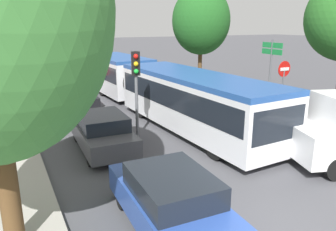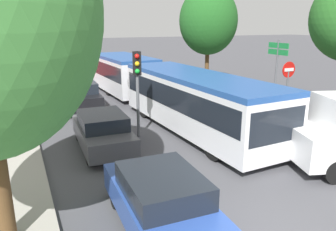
# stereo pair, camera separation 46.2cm
# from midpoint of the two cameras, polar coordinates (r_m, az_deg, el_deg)

# --- Properties ---
(ground_plane) EXTENTS (200.00, 200.00, 0.00)m
(ground_plane) POSITION_cam_midpoint_polar(r_m,az_deg,el_deg) (7.98, 16.65, -18.55)
(ground_plane) COLOR #47474C
(articulated_bus) EXTENTS (3.16, 16.45, 2.43)m
(articulated_bus) POSITION_cam_midpoint_polar(r_m,az_deg,el_deg) (16.65, -3.18, 5.31)
(articulated_bus) COLOR silver
(articulated_bus) RESTS_ON ground
(city_bus_rear) EXTENTS (3.16, 11.45, 2.44)m
(city_bus_rear) POSITION_cam_midpoint_polar(r_m,az_deg,el_deg) (32.11, -22.12, 9.25)
(city_bus_rear) COLOR red
(city_bus_rear) RESTS_ON ground
(queued_car_blue) EXTENTS (1.84, 4.01, 1.37)m
(queued_car_blue) POSITION_cam_midpoint_polar(r_m,az_deg,el_deg) (7.33, -1.39, -14.71)
(queued_car_blue) COLOR #284799
(queued_car_blue) RESTS_ON ground
(queued_car_graphite) EXTENTS (1.81, 3.95, 1.35)m
(queued_car_graphite) POSITION_cam_midpoint_polar(r_m,az_deg,el_deg) (11.96, -12.46, -2.79)
(queued_car_graphite) COLOR #47474C
(queued_car_graphite) RESTS_ON ground
(queued_car_black) EXTENTS (1.95, 4.26, 1.46)m
(queued_car_black) POSITION_cam_midpoint_polar(r_m,az_deg,el_deg) (18.02, -16.69, 3.32)
(queued_car_black) COLOR black
(queued_car_black) RESTS_ON ground
(traffic_light) EXTENTS (0.37, 0.39, 3.40)m
(traffic_light) POSITION_cam_midpoint_polar(r_m,az_deg,el_deg) (12.64, -6.65, 6.95)
(traffic_light) COLOR #56595E
(traffic_light) RESTS_ON ground
(no_entry_sign) EXTENTS (0.70, 0.08, 2.82)m
(no_entry_sign) POSITION_cam_midpoint_polar(r_m,az_deg,el_deg) (15.47, 18.59, 5.50)
(no_entry_sign) COLOR #56595E
(no_entry_sign) RESTS_ON ground
(direction_sign_post) EXTENTS (0.10, 1.40, 3.60)m
(direction_sign_post) POSITION_cam_midpoint_polar(r_m,az_deg,el_deg) (18.51, 16.84, 9.33)
(direction_sign_post) COLOR #56595E
(direction_sign_post) RESTS_ON ground
(tree_right_mid) EXTENTS (4.00, 4.00, 6.91)m
(tree_right_mid) POSITION_cam_midpoint_polar(r_m,az_deg,el_deg) (23.58, 5.19, 16.10)
(tree_right_mid) COLOR #51381E
(tree_right_mid) RESTS_ON ground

